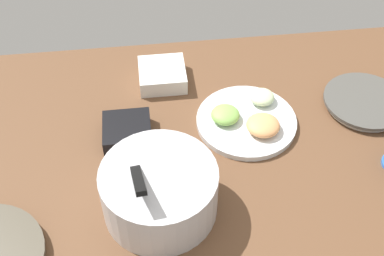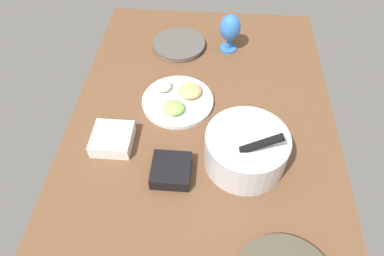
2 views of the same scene
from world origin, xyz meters
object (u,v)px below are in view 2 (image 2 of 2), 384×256
at_px(fruit_platter, 178,99).
at_px(hurricane_glass_blue, 230,29).
at_px(square_bowl_white, 112,138).
at_px(dinner_plate_left, 179,45).
at_px(mixing_bowl, 246,149).
at_px(square_bowl_black, 171,170).

bearing_deg(fruit_platter, hurricane_glass_blue, 151.27).
distance_m(hurricane_glass_blue, square_bowl_white, 0.74).
distance_m(dinner_plate_left, mixing_bowl, 0.71).
bearing_deg(hurricane_glass_blue, fruit_platter, -28.73).
distance_m(dinner_plate_left, hurricane_glass_blue, 0.25).
bearing_deg(fruit_platter, dinner_plate_left, -174.93).
relative_size(fruit_platter, hurricane_glass_blue, 1.61).
height_order(mixing_bowl, hurricane_glass_blue, mixing_bowl).
xyz_separation_m(square_bowl_black, square_bowl_white, (-0.12, -0.23, 0.00)).
height_order(hurricane_glass_blue, square_bowl_white, hurricane_glass_blue).
distance_m(mixing_bowl, square_bowl_black, 0.27).
bearing_deg(fruit_platter, square_bowl_white, -43.19).
bearing_deg(square_bowl_black, mixing_bowl, 106.44).
distance_m(mixing_bowl, fruit_platter, 0.39).
distance_m(dinner_plate_left, fruit_platter, 0.37).
height_order(dinner_plate_left, mixing_bowl, mixing_bowl).
xyz_separation_m(hurricane_glass_blue, square_bowl_white, (0.60, -0.42, -0.08)).
height_order(dinner_plate_left, square_bowl_black, square_bowl_black).
xyz_separation_m(dinner_plate_left, mixing_bowl, (0.64, 0.30, 0.06)).
relative_size(fruit_platter, square_bowl_white, 2.02).
xyz_separation_m(mixing_bowl, hurricane_glass_blue, (-0.64, -0.06, 0.04)).
xyz_separation_m(dinner_plate_left, square_bowl_white, (0.60, -0.18, 0.02)).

